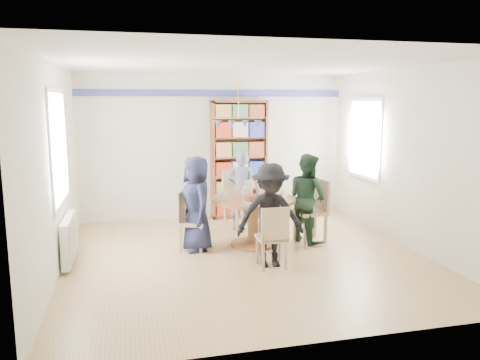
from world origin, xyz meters
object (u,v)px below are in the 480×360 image
object	(u,v)px
person_left	(197,204)
bookshelf	(239,161)
person_far	(241,191)
radiator	(69,239)
person_right	(307,198)
chair_right	(315,207)
dining_table	(253,210)
chair_near	(273,235)
person_near	(270,215)
chair_far	(238,196)
chair_left	(188,218)

from	to	relation	value
person_left	bookshelf	bearing A→B (deg)	139.46
person_left	person_far	size ratio (longest dim) A/B	1.03
radiator	person_right	world-z (taller)	person_right
person_left	person_right	bearing A→B (deg)	80.64
chair_right	person_right	distance (m)	0.21
dining_table	person_far	bearing A→B (deg)	87.76
chair_near	person_near	xyz separation A→B (m)	(-0.00, 0.12, 0.23)
chair_far	person_left	xyz separation A→B (m)	(-0.87, -1.06, 0.14)
person_far	bookshelf	world-z (taller)	bookshelf
chair_near	person_far	distance (m)	2.00
chair_left	chair_far	bearing A→B (deg)	45.22
chair_right	person_left	bearing A→B (deg)	-178.83
bookshelf	person_right	bearing A→B (deg)	-69.59
chair_far	person_far	world-z (taller)	person_far
chair_right	chair_near	distance (m)	1.51
chair_far	bookshelf	world-z (taller)	bookshelf
person_left	radiator	bearing A→B (deg)	-94.06
person_left	person_near	xyz separation A→B (m)	(0.85, -0.92, -0.01)
chair_right	person_far	size ratio (longest dim) A/B	0.72
radiator	chair_right	world-z (taller)	chair_right
person_near	person_left	bearing A→B (deg)	136.66
person_far	bookshelf	bearing A→B (deg)	-85.68
chair_far	person_right	xyz separation A→B (m)	(0.88, -1.03, 0.13)
chair_near	bookshelf	bearing A→B (deg)	85.56
chair_near	person_far	xyz separation A→B (m)	(0.05, 1.99, 0.22)
person_right	bookshelf	size ratio (longest dim) A/B	0.63
chair_far	chair_left	bearing A→B (deg)	-134.78
dining_table	person_far	distance (m)	0.92
radiator	chair_far	bearing A→B (deg)	25.35
chair_far	chair_right	bearing A→B (deg)	-44.99
person_near	bookshelf	size ratio (longest dim) A/B	0.63
person_right	person_far	xyz separation A→B (m)	(-0.85, 0.91, -0.01)
person_left	person_far	bearing A→B (deg)	125.68
chair_far	chair_near	world-z (taller)	chair_far
dining_table	bookshelf	world-z (taller)	bookshelf
chair_near	person_right	distance (m)	1.42
chair_left	person_left	xyz separation A→B (m)	(0.13, -0.05, 0.22)
chair_left	person_far	xyz separation A→B (m)	(1.04, 0.88, 0.20)
person_right	person_near	size ratio (longest dim) A/B	1.00
chair_far	dining_table	bearing A→B (deg)	-89.90
chair_right	chair_far	xyz separation A→B (m)	(-1.02, 1.02, 0.03)
person_right	bookshelf	xyz separation A→B (m)	(-0.68, 1.82, 0.39)
radiator	chair_near	size ratio (longest dim) A/B	1.17
person_far	person_left	bearing A→B (deg)	60.91
radiator	chair_left	size ratio (longest dim) A/B	1.14
radiator	chair_far	size ratio (longest dim) A/B	0.97
person_right	person_far	bearing A→B (deg)	22.90
radiator	person_near	world-z (taller)	person_near
person_left	person_right	world-z (taller)	person_left
bookshelf	person_near	bearing A→B (deg)	-94.65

